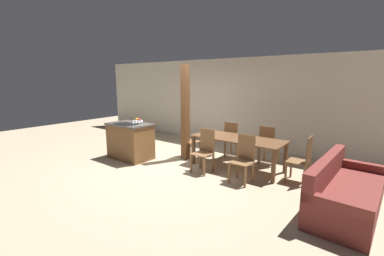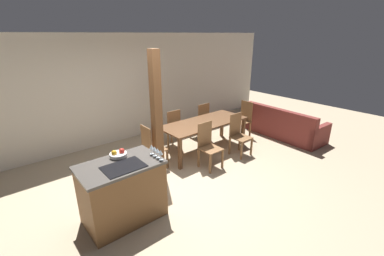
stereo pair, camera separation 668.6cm
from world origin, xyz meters
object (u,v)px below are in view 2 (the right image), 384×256
at_px(dining_chair_head_end, 152,147).
at_px(dining_chair_foot_end, 243,119).
at_px(fruit_bowl, 118,154).
at_px(dining_table, 204,125).
at_px(wine_glass_far, 154,149).
at_px(dining_chair_near_left, 208,145).
at_px(timber_post, 157,115).
at_px(dining_chair_near_right, 239,134).
at_px(kitchen_island, 123,192).
at_px(couch, 284,127).
at_px(dining_chair_far_left, 172,128).
at_px(wine_glass_end, 152,147).
at_px(wine_glass_middle, 158,151).
at_px(dining_chair_far_right, 201,120).
at_px(wine_glass_near, 161,153).

bearing_deg(dining_chair_head_end, dining_chair_foot_end, -90.00).
xyz_separation_m(fruit_bowl, dining_table, (2.50, 0.83, -0.34)).
distance_m(wine_glass_far, dining_chair_near_left, 1.77).
bearing_deg(timber_post, dining_chair_near_left, -26.42).
bearing_deg(dining_chair_near_left, timber_post, 153.58).
height_order(fruit_bowl, dining_chair_near_right, fruit_bowl).
distance_m(kitchen_island, couch, 4.90).
bearing_deg(dining_chair_far_left, dining_chair_near_left, 90.00).
bearing_deg(dining_chair_foot_end, dining_chair_far_left, -108.68).
xyz_separation_m(wine_glass_far, wine_glass_end, (0.00, 0.08, 0.00)).
relative_size(wine_glass_middle, dining_chair_near_right, 0.16).
relative_size(dining_chair_far_right, dining_chair_foot_end, 1.00).
bearing_deg(dining_chair_near_right, dining_chair_foot_end, 33.99).
distance_m(dining_chair_far_left, dining_chair_foot_end, 2.04).
bearing_deg(dining_chair_far_right, dining_table, 53.60).
bearing_deg(kitchen_island, dining_chair_far_left, 38.77).
bearing_deg(wine_glass_far, dining_chair_far_right, 35.40).
bearing_deg(dining_chair_foot_end, kitchen_island, -75.61).
bearing_deg(wine_glass_end, kitchen_island, 174.76).
height_order(dining_chair_near_left, couch, dining_chair_near_left).
bearing_deg(wine_glass_far, fruit_bowl, 141.23).
bearing_deg(fruit_bowl, dining_chair_far_right, 26.35).
relative_size(wine_glass_near, wine_glass_middle, 1.00).
bearing_deg(wine_glass_end, wine_glass_far, -90.00).
relative_size(couch, timber_post, 0.87).
relative_size(dining_chair_near_right, couch, 0.45).
bearing_deg(wine_glass_end, dining_chair_far_left, 47.41).
distance_m(wine_glass_near, dining_chair_head_end, 1.58).
relative_size(dining_chair_head_end, timber_post, 0.40).
distance_m(kitchen_island, dining_chair_foot_end, 4.17).
relative_size(dining_chair_head_end, dining_chair_foot_end, 1.00).
relative_size(wine_glass_near, wine_glass_end, 1.00).
bearing_deg(dining_table, dining_chair_head_end, -180.00).
xyz_separation_m(couch, timber_post, (-3.71, 0.54, 0.94)).
relative_size(wine_glass_near, wine_glass_far, 1.00).
relative_size(wine_glass_far, dining_table, 0.07).
distance_m(fruit_bowl, wine_glass_far, 0.55).
xyz_separation_m(wine_glass_far, dining_chair_head_end, (0.63, 1.17, -0.57)).
relative_size(dining_table, dining_chair_head_end, 2.22).
xyz_separation_m(dining_chair_near_right, dining_chair_far_right, (0.00, 1.31, 0.00)).
bearing_deg(dining_chair_head_end, couch, -101.08).
xyz_separation_m(fruit_bowl, couch, (4.80, 0.09, -0.71)).
relative_size(wine_glass_far, wine_glass_end, 1.00).
xyz_separation_m(fruit_bowl, dining_chair_foot_end, (3.96, 0.83, -0.49)).
bearing_deg(dining_chair_near_right, wine_glass_near, -165.18).
relative_size(dining_chair_near_right, timber_post, 0.40).
relative_size(wine_glass_end, dining_chair_head_end, 0.16).
xyz_separation_m(dining_chair_far_left, dining_chair_far_right, (0.96, 0.00, 0.00)).
bearing_deg(dining_chair_foot_end, dining_chair_near_right, -56.01).
distance_m(wine_glass_near, wine_glass_middle, 0.08).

